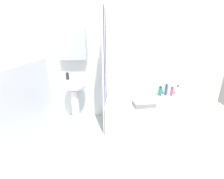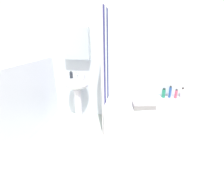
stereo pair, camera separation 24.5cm
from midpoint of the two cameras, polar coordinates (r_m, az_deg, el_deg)
ground_plane at (r=2.25m, az=8.02°, el=-26.26°), size 4.80×5.60×0.04m
wall_back_tiled at (r=2.87m, az=8.30°, el=10.37°), size 3.60×0.18×2.40m
wall_left_tiled at (r=2.49m, az=-29.53°, el=6.18°), size 0.07×1.81×2.40m
sink at (r=2.94m, az=-10.71°, el=-0.32°), size 0.44×0.34×0.82m
faucet at (r=2.93m, az=-10.54°, el=5.39°), size 0.03×0.12×0.12m
soap_dispenser at (r=2.95m, az=-12.89°, el=5.33°), size 0.06×0.06×0.14m
toothbrush_cup at (r=2.84m, az=-8.46°, el=4.65°), size 0.07×0.07×0.08m
bathtub at (r=2.81m, az=15.59°, el=-9.38°), size 1.44×0.69×0.52m
shower_curtain at (r=2.54m, az=0.46°, el=6.23°), size 0.01×0.69×2.00m
body_wash_bottle at (r=3.07m, az=27.11°, el=-1.20°), size 0.04×0.04×0.20m
conditioner_bottle at (r=3.01m, az=25.20°, el=-1.57°), size 0.05×0.05×0.17m
lotion_bottle at (r=2.98m, az=23.30°, el=-0.95°), size 0.05×0.05×0.22m
shampoo_bottle at (r=2.95m, az=21.20°, el=-1.31°), size 0.06×0.06×0.18m
towel_folded at (r=2.47m, az=14.63°, el=-5.80°), size 0.37×0.28×0.07m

